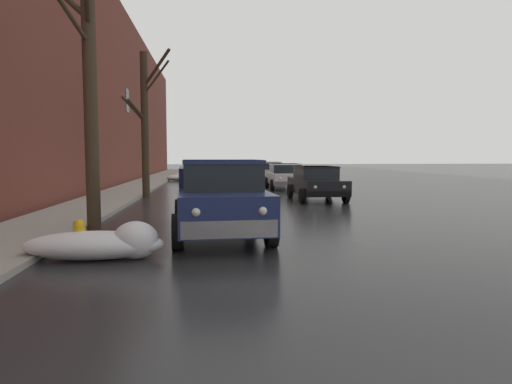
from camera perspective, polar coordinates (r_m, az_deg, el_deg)
name	(u,v)px	position (r m, az deg, el deg)	size (l,w,h in m)	color
left_sidewalk_slab	(113,197)	(20.51, -17.76, -0.58)	(2.40, 80.00, 0.12)	gray
brick_townhouse_facade	(69,61)	(21.23, -22.82, 15.20)	(0.63, 80.00, 11.74)	brown
snow_bank_near_corner_left	(104,244)	(8.46, -18.80, -6.30)	(2.47, 0.90, 0.68)	white
snow_bank_along_left_kerb	(290,179)	(30.66, 4.36, 1.69)	(2.45, 1.38, 0.60)	white
snow_bank_mid_block_left	(181,177)	(33.46, -9.52, 1.85)	(2.16, 1.43, 0.64)	white
bare_tree_second_along_sidewalk	(88,91)	(11.76, -20.70, 12.01)	(2.12, 1.74, 6.72)	#423323
bare_tree_mid_block	(145,121)	(20.69, -14.01, 8.84)	(2.42, 1.92, 6.43)	#382B1E
pickup_truck_darkblue_approaching_near_lane	(220,198)	(10.19, -4.66, -0.81)	(2.28, 5.00, 1.76)	navy
sedan_black_parked_kerbside_close	(316,182)	(18.77, 7.71, 1.25)	(1.99, 3.92, 1.42)	black
sedan_white_parked_kerbside_mid	(285,176)	(25.08, 3.79, 2.12)	(2.04, 3.89, 1.42)	silver
sedan_silver_parked_far_down_block	(270,171)	(31.88, 1.79, 2.66)	(2.02, 4.41, 1.42)	#B7B7BC
sedan_green_queued_behind_truck	(256,169)	(38.32, 0.01, 2.99)	(2.03, 4.01, 1.42)	#1E5633
fire_hydrant	(80,238)	(8.70, -21.63, -5.53)	(0.42, 0.22, 0.71)	gold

